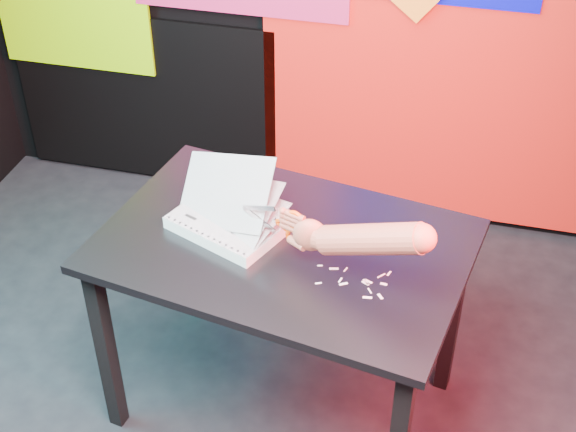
# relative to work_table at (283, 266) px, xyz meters

# --- Properties ---
(room) EXTENTS (3.01, 3.01, 2.71)m
(room) POSITION_rel_work_table_xyz_m (-0.26, -0.22, 0.70)
(room) COLOR black
(room) RESTS_ON ground
(backdrop) EXTENTS (2.88, 0.05, 2.08)m
(backdrop) POSITION_rel_work_table_xyz_m (-0.20, 1.24, 0.30)
(backdrop) COLOR red
(backdrop) RESTS_ON ground
(work_table) EXTENTS (1.24, 0.93, 0.75)m
(work_table) POSITION_rel_work_table_xyz_m (0.00, 0.00, 0.00)
(work_table) COLOR black
(work_table) RESTS_ON ground
(printout_stack) EXTENTS (0.41, 0.36, 0.26)m
(printout_stack) POSITION_rel_work_table_xyz_m (-0.19, 0.03, 0.12)
(printout_stack) COLOR white
(printout_stack) RESTS_ON work_table
(scissors) EXTENTS (0.21, 0.08, 0.13)m
(scissors) POSITION_rel_work_table_xyz_m (0.04, -0.07, 0.22)
(scissors) COLOR white
(scissors) RESTS_ON printout_stack
(hand_forearm) EXTENTS (0.46, 0.21, 0.24)m
(hand_forearm) POSITION_rel_work_table_xyz_m (0.26, -0.15, 0.28)
(hand_forearm) COLOR #A94F38
(hand_forearm) RESTS_ON work_table
(paper_clippings) EXTENTS (0.22, 0.14, 0.00)m
(paper_clippings) POSITION_rel_work_table_xyz_m (0.26, -0.13, 0.10)
(paper_clippings) COLOR white
(paper_clippings) RESTS_ON work_table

